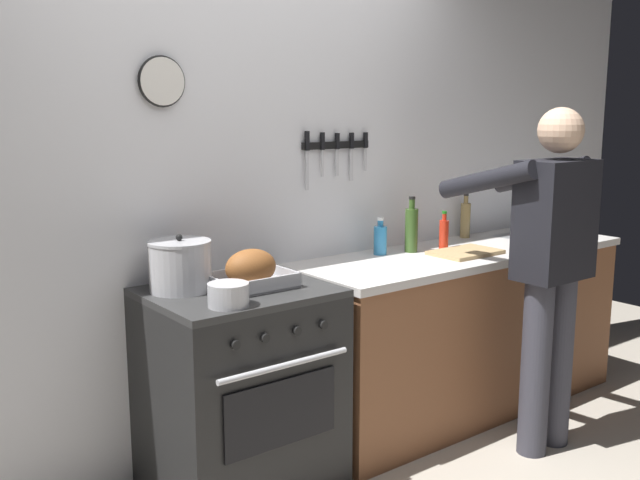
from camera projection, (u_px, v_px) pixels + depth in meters
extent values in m
cube|color=silver|center=(237.00, 185.00, 3.40)|extent=(6.00, 0.10, 2.60)
cube|color=black|center=(336.00, 145.00, 3.65)|extent=(0.42, 0.02, 0.04)
cube|color=silver|center=(307.00, 170.00, 3.55)|extent=(0.02, 0.00, 0.20)
cube|color=black|center=(307.00, 141.00, 3.53)|extent=(0.02, 0.02, 0.09)
cube|color=silver|center=(322.00, 163.00, 3.60)|extent=(0.01, 0.00, 0.13)
cube|color=black|center=(322.00, 141.00, 3.58)|extent=(0.02, 0.02, 0.09)
cube|color=silver|center=(337.00, 162.00, 3.66)|extent=(0.02, 0.00, 0.13)
cube|color=black|center=(337.00, 141.00, 3.64)|extent=(0.02, 0.02, 0.08)
cube|color=silver|center=(351.00, 165.00, 3.72)|extent=(0.02, 0.00, 0.17)
cube|color=black|center=(352.00, 141.00, 3.70)|extent=(0.02, 0.02, 0.08)
cube|color=silver|center=(365.00, 159.00, 3.77)|extent=(0.01, 0.00, 0.12)
cube|color=black|center=(365.00, 140.00, 3.75)|extent=(0.02, 0.02, 0.08)
cylinder|color=white|center=(162.00, 81.00, 3.03)|extent=(0.20, 0.02, 0.20)
torus|color=black|center=(162.00, 81.00, 3.03)|extent=(0.22, 0.02, 0.22)
cube|color=brown|center=(460.00, 333.00, 4.00)|extent=(2.00, 0.62, 0.86)
cube|color=silver|center=(463.00, 253.00, 3.92)|extent=(2.03, 0.65, 0.04)
cube|color=#B2B5B7|center=(536.00, 245.00, 4.35)|extent=(0.44, 0.36, 0.11)
cube|color=black|center=(240.00, 393.00, 3.14)|extent=(0.76, 0.62, 0.87)
cube|color=black|center=(282.00, 413.00, 2.89)|extent=(0.53, 0.01, 0.28)
cube|color=#2D2D2D|center=(238.00, 292.00, 3.06)|extent=(0.76, 0.62, 0.03)
cylinder|color=black|center=(235.00, 345.00, 2.71)|extent=(0.04, 0.02, 0.04)
cylinder|color=black|center=(265.00, 338.00, 2.79)|extent=(0.04, 0.02, 0.04)
cylinder|color=black|center=(297.00, 331.00, 2.88)|extent=(0.04, 0.02, 0.04)
cylinder|color=black|center=(323.00, 325.00, 2.96)|extent=(0.04, 0.02, 0.04)
cylinder|color=silver|center=(285.00, 365.00, 2.83)|extent=(0.61, 0.02, 0.02)
cylinder|color=#383842|center=(536.00, 368.00, 3.45)|extent=(0.14, 0.14, 0.86)
cylinder|color=#383842|center=(558.00, 360.00, 3.56)|extent=(0.14, 0.14, 0.86)
cube|color=black|center=(555.00, 220.00, 3.38)|extent=(0.38, 0.22, 0.56)
sphere|color=tan|center=(561.00, 130.00, 3.30)|extent=(0.21, 0.21, 0.21)
cylinder|color=black|center=(487.00, 180.00, 3.41)|extent=(0.09, 0.55, 0.22)
cylinder|color=black|center=(541.00, 175.00, 3.66)|extent=(0.09, 0.55, 0.22)
cube|color=#B7B7BC|center=(251.00, 287.00, 3.07)|extent=(0.34, 0.25, 0.01)
cube|color=#B7B7BC|center=(267.00, 285.00, 2.97)|extent=(0.34, 0.01, 0.05)
cube|color=#B7B7BC|center=(236.00, 274.00, 3.16)|extent=(0.34, 0.01, 0.05)
cube|color=#B7B7BC|center=(216.00, 285.00, 2.96)|extent=(0.01, 0.25, 0.05)
cube|color=#B7B7BC|center=(284.00, 274.00, 3.17)|extent=(0.01, 0.25, 0.05)
ellipsoid|color=brown|center=(251.00, 267.00, 3.06)|extent=(0.23, 0.17, 0.16)
cylinder|color=#B7B7BC|center=(180.00, 267.00, 3.01)|extent=(0.26, 0.26, 0.20)
cylinder|color=#B2B2B7|center=(179.00, 242.00, 2.99)|extent=(0.26, 0.26, 0.01)
sphere|color=black|center=(179.00, 237.00, 2.99)|extent=(0.03, 0.03, 0.03)
cylinder|color=#B7B7BC|center=(228.00, 295.00, 2.78)|extent=(0.16, 0.16, 0.09)
cube|color=tan|center=(465.00, 252.00, 3.78)|extent=(0.36, 0.24, 0.02)
cylinder|color=red|center=(444.00, 235.00, 3.88)|extent=(0.05, 0.05, 0.16)
cylinder|color=red|center=(444.00, 217.00, 3.86)|extent=(0.02, 0.02, 0.04)
cylinder|color=#197219|center=(445.00, 212.00, 3.86)|extent=(0.03, 0.03, 0.01)
cylinder|color=#338CCC|center=(380.00, 240.00, 3.77)|extent=(0.07, 0.07, 0.15)
cylinder|color=#338CCC|center=(380.00, 223.00, 3.75)|extent=(0.03, 0.03, 0.03)
cylinder|color=white|center=(381.00, 219.00, 3.75)|extent=(0.03, 0.03, 0.01)
cylinder|color=#385623|center=(411.00, 230.00, 3.83)|extent=(0.07, 0.07, 0.23)
cylinder|color=#385623|center=(412.00, 204.00, 3.80)|extent=(0.03, 0.03, 0.05)
cylinder|color=black|center=(412.00, 198.00, 3.80)|extent=(0.03, 0.03, 0.01)
cylinder|color=#997F4C|center=(465.00, 220.00, 4.26)|extent=(0.06, 0.06, 0.20)
cylinder|color=#997F4C|center=(466.00, 200.00, 4.24)|extent=(0.03, 0.03, 0.04)
cylinder|color=black|center=(466.00, 195.00, 4.23)|extent=(0.03, 0.03, 0.01)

